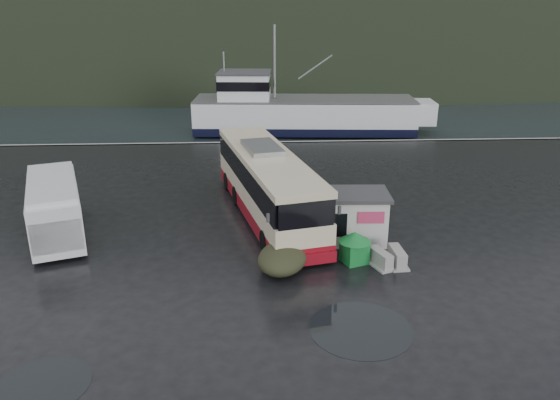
{
  "coord_description": "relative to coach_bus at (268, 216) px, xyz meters",
  "views": [
    {
      "loc": [
        1.69,
        -22.29,
        10.85
      ],
      "look_at": [
        2.94,
        2.21,
        1.7
      ],
      "focal_mm": 35.0,
      "sensor_mm": 36.0,
      "label": 1
    }
  ],
  "objects": [
    {
      "name": "ticket_kiosk",
      "position": [
        4.0,
        -3.27,
        0.0
      ],
      "size": [
        3.15,
        2.44,
        2.39
      ],
      "primitive_type": null,
      "rotation": [
        0.0,
        0.0,
        -0.04
      ],
      "color": "silver",
      "rests_on": "ground"
    },
    {
      "name": "harbor_water",
      "position": [
        -2.4,
        105.57,
        0.0
      ],
      "size": [
        300.0,
        180.0,
        0.02
      ],
      "primitive_type": "cube",
      "color": "black",
      "rests_on": "ground"
    },
    {
      "name": "fishing_trawler",
      "position": [
        4.25,
        24.93,
        0.0
      ],
      "size": [
        24.89,
        7.08,
        9.83
      ],
      "primitive_type": null,
      "rotation": [
        0.0,
        0.0,
        -0.07
      ],
      "color": "silver",
      "rests_on": "ground"
    },
    {
      "name": "white_van",
      "position": [
        -10.21,
        -2.01,
        0.0
      ],
      "size": [
        4.43,
        7.14,
        2.83
      ],
      "primitive_type": null,
      "rotation": [
        0.0,
        0.0,
        0.34
      ],
      "color": "silver",
      "rests_on": "ground"
    },
    {
      "name": "dome_tent",
      "position": [
        0.44,
        -6.13,
        0.0
      ],
      "size": [
        2.78,
        3.31,
        1.11
      ],
      "primitive_type": null,
      "rotation": [
        0.0,
        0.0,
        -0.3
      ],
      "color": "#2E301D",
      "rests_on": "ground"
    },
    {
      "name": "ground",
      "position": [
        -2.4,
        -4.43,
        0.0
      ],
      "size": [
        160.0,
        160.0,
        0.0
      ],
      "primitive_type": "plane",
      "color": "black",
      "rests_on": "ground"
    },
    {
      "name": "puddles",
      "position": [
        0.67,
        -7.51,
        0.01
      ],
      "size": [
        13.44,
        15.93,
        0.01
      ],
      "color": "black",
      "rests_on": "ground"
    },
    {
      "name": "quay_edge",
      "position": [
        -2.4,
        15.57,
        0.0
      ],
      "size": [
        160.0,
        0.6,
        1.5
      ],
      "primitive_type": "cube",
      "color": "#999993",
      "rests_on": "ground"
    },
    {
      "name": "coach_bus",
      "position": [
        0.0,
        0.0,
        0.0
      ],
      "size": [
        6.0,
        13.15,
        3.61
      ],
      "primitive_type": null,
      "rotation": [
        0.0,
        0.0,
        0.23
      ],
      "color": "beige",
      "rests_on": "ground"
    },
    {
      "name": "headland",
      "position": [
        7.6,
        245.57,
        0.0
      ],
      "size": [
        780.0,
        540.0,
        570.0
      ],
      "primitive_type": "ellipsoid",
      "color": "black",
      "rests_on": "ground"
    },
    {
      "name": "jersey_barrier_b",
      "position": [
        4.65,
        -5.99,
        0.0
      ],
      "size": [
        1.17,
        1.57,
        0.71
      ],
      "primitive_type": null,
      "rotation": [
        0.0,
        0.0,
        0.37
      ],
      "color": "#999993",
      "rests_on": "ground"
    },
    {
      "name": "waste_bin_left",
      "position": [
        0.42,
        -4.12,
        0.0
      ],
      "size": [
        0.95,
        0.95,
        1.29
      ],
      "primitive_type": null,
      "rotation": [
        0.0,
        0.0,
        0.03
      ],
      "color": "#157931",
      "rests_on": "ground"
    },
    {
      "name": "jersey_barrier_a",
      "position": [
        5.4,
        -5.9,
        0.0
      ],
      "size": [
        0.81,
        1.5,
        0.73
      ],
      "primitive_type": null,
      "rotation": [
        0.0,
        0.0,
        0.06
      ],
      "color": "#999993",
      "rests_on": "ground"
    },
    {
      "name": "waste_bin_right",
      "position": [
        3.59,
        -5.55,
        0.0
      ],
      "size": [
        1.3,
        1.3,
        1.42
      ],
      "primitive_type": null,
      "rotation": [
        0.0,
        0.0,
        0.35
      ],
      "color": "#157931",
      "rests_on": "ground"
    }
  ]
}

